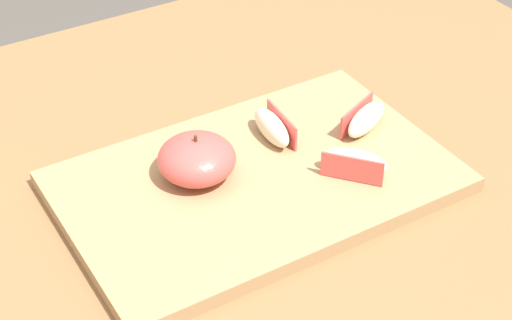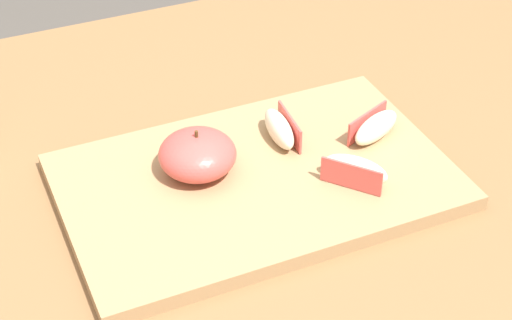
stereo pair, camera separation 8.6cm
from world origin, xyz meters
name	(u,v)px [view 1 (the left image)]	position (x,y,z in m)	size (l,w,h in m)	color
dining_table	(185,270)	(0.00, 0.00, 0.63)	(1.21, 0.81, 0.74)	brown
cutting_board	(256,182)	(0.07, -0.03, 0.75)	(0.40, 0.26, 0.02)	#A37F56
apple_half_skin_up	(198,161)	(0.02, 0.00, 0.78)	(0.08, 0.08, 0.05)	#D14C47
apple_wedge_right	(354,163)	(0.16, -0.08, 0.77)	(0.06, 0.07, 0.03)	#F4EACC
apple_wedge_near_knife	(273,127)	(0.12, 0.02, 0.77)	(0.03, 0.07, 0.03)	#F4EACC
apple_wedge_front	(365,119)	(0.22, -0.02, 0.77)	(0.07, 0.05, 0.03)	#F4EACC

